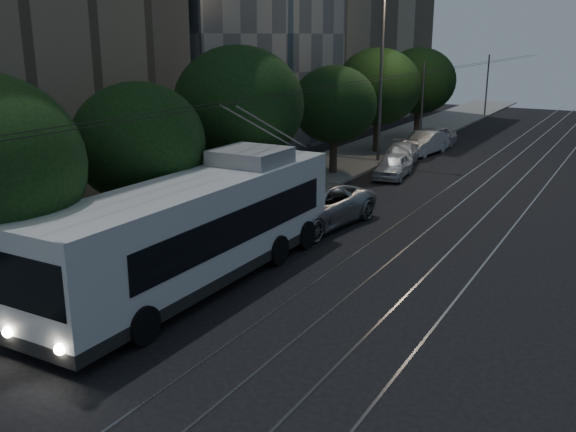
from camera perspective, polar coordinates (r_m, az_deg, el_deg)
The scene contains 16 objects.
ground at distance 19.44m, azimuth -1.56°, elevation -8.01°, with size 120.00×120.00×0.00m, color black.
sidewalk at distance 39.74m, azimuth 4.07°, elevation 4.50°, with size 5.00×90.00×0.15m, color gray.
tram_rails at distance 36.69m, azimuth 18.30°, elevation 2.67°, with size 4.52×90.00×0.02m.
overhead_wires at distance 38.21m, azimuth 7.62°, elevation 9.10°, with size 2.23×90.00×6.00m.
trolleybus at distance 20.81m, azimuth -7.80°, elevation -1.13°, with size 2.96×13.39×5.63m.
pickup_silver at distance 27.00m, azimuth 2.27°, elevation 0.85°, with size 2.92×6.33×1.76m, color #9EA1A6.
car_white_a at distance 36.96m, azimuth 9.33°, elevation 4.41°, with size 1.59×3.94×1.34m, color silver.
car_white_b at distance 40.48m, azimuth 9.98°, elevation 5.39°, with size 1.92×4.73×1.37m, color #B4B5B9.
car_white_c at distance 44.69m, azimuth 11.99°, elevation 6.37°, with size 1.64×4.71×1.55m, color silver.
car_white_d at distance 47.24m, azimuth 12.66°, elevation 6.83°, with size 1.85×4.59×1.56m, color silver.
tree_1 at distance 23.45m, azimuth -13.13°, elevation 6.36°, with size 4.74×4.74×6.31m.
tree_2 at distance 28.33m, azimuth -4.42°, elevation 9.75°, with size 5.72×5.72×7.46m.
tree_3 at distance 36.79m, azimuth 4.13°, elevation 9.83°, with size 4.85×4.85×6.24m.
tree_4 at distance 44.09m, azimuth 8.02°, elevation 11.31°, with size 5.68×5.68×7.07m.
tree_5 at distance 50.51m, azimuth 11.58°, elevation 11.68°, with size 5.49×5.49×6.96m.
streetlamp_far at distance 40.48m, azimuth 8.93°, elevation 13.96°, with size 2.67×0.44×11.18m.
Camera 1 is at (9.22, -15.21, 7.85)m, focal length 40.00 mm.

